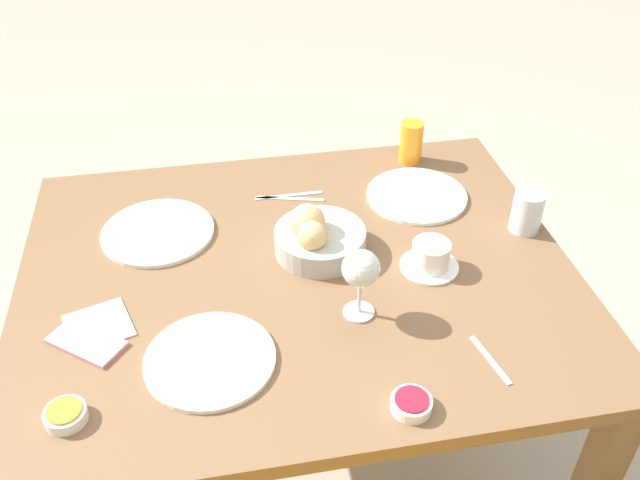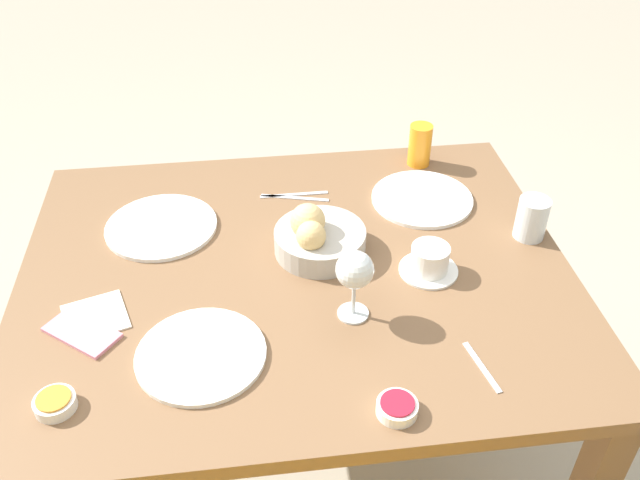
{
  "view_description": "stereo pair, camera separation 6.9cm",
  "coord_description": "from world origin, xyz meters",
  "px_view_note": "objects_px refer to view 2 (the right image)",
  "views": [
    {
      "loc": [
        0.16,
        1.13,
        1.72
      ],
      "look_at": [
        -0.06,
        -0.05,
        0.79
      ],
      "focal_mm": 38.0,
      "sensor_mm": 36.0,
      "label": 1
    },
    {
      "loc": [
        0.09,
        1.14,
        1.72
      ],
      "look_at": [
        -0.06,
        -0.05,
        0.79
      ],
      "focal_mm": 38.0,
      "sensor_mm": 36.0,
      "label": 2
    }
  ],
  "objects_px": {
    "water_tumbler": "(532,218)",
    "bread_basket": "(317,237)",
    "jam_bowl_honey": "(55,403)",
    "coffee_cup": "(429,261)",
    "juice_glass": "(420,145)",
    "wine_glass": "(355,272)",
    "knife_silver": "(295,198)",
    "spoon_coffee": "(482,367)",
    "cell_phone": "(82,332)",
    "plate_far_center": "(201,355)",
    "plate_near_right": "(161,226)",
    "napkin": "(95,317)",
    "fork_silver": "(294,195)",
    "plate_near_left": "(422,199)",
    "jam_bowl_berry": "(397,408)"
  },
  "relations": [
    {
      "from": "plate_far_center",
      "to": "jam_bowl_berry",
      "type": "distance_m",
      "value": 0.38
    },
    {
      "from": "wine_glass",
      "to": "jam_bowl_honey",
      "type": "height_order",
      "value": "wine_glass"
    },
    {
      "from": "knife_silver",
      "to": "napkin",
      "type": "xyz_separation_m",
      "value": [
        0.44,
        0.38,
        0.0
      ]
    },
    {
      "from": "plate_near_left",
      "to": "plate_far_center",
      "type": "xyz_separation_m",
      "value": [
        0.54,
        0.46,
        0.0
      ]
    },
    {
      "from": "cell_phone",
      "to": "plate_near_left",
      "type": "bearing_deg",
      "value": -154.36
    },
    {
      "from": "spoon_coffee",
      "to": "cell_phone",
      "type": "distance_m",
      "value": 0.78
    },
    {
      "from": "plate_near_left",
      "to": "wine_glass",
      "type": "height_order",
      "value": "wine_glass"
    },
    {
      "from": "plate_near_left",
      "to": "jam_bowl_honey",
      "type": "xyz_separation_m",
      "value": [
        0.8,
        0.55,
        0.01
      ]
    },
    {
      "from": "plate_far_center",
      "to": "knife_silver",
      "type": "height_order",
      "value": "plate_far_center"
    },
    {
      "from": "juice_glass",
      "to": "coffee_cup",
      "type": "distance_m",
      "value": 0.46
    },
    {
      "from": "jam_bowl_honey",
      "to": "cell_phone",
      "type": "distance_m",
      "value": 0.18
    },
    {
      "from": "jam_bowl_berry",
      "to": "wine_glass",
      "type": "bearing_deg",
      "value": -82.08
    },
    {
      "from": "jam_bowl_honey",
      "to": "spoon_coffee",
      "type": "xyz_separation_m",
      "value": [
        -0.77,
        0.0,
        -0.01
      ]
    },
    {
      "from": "juice_glass",
      "to": "napkin",
      "type": "distance_m",
      "value": 0.94
    },
    {
      "from": "plate_near_right",
      "to": "plate_near_left",
      "type": "bearing_deg",
      "value": -176.64
    },
    {
      "from": "napkin",
      "to": "cell_phone",
      "type": "height_order",
      "value": "cell_phone"
    },
    {
      "from": "plate_near_left",
      "to": "cell_phone",
      "type": "relative_size",
      "value": 1.55
    },
    {
      "from": "plate_near_right",
      "to": "spoon_coffee",
      "type": "relative_size",
      "value": 2.04
    },
    {
      "from": "plate_near_right",
      "to": "water_tumbler",
      "type": "height_order",
      "value": "water_tumbler"
    },
    {
      "from": "fork_silver",
      "to": "napkin",
      "type": "relative_size",
      "value": 1.14
    },
    {
      "from": "coffee_cup",
      "to": "fork_silver",
      "type": "height_order",
      "value": "coffee_cup"
    },
    {
      "from": "water_tumbler",
      "to": "knife_silver",
      "type": "height_order",
      "value": "water_tumbler"
    },
    {
      "from": "jam_bowl_honey",
      "to": "plate_near_left",
      "type": "bearing_deg",
      "value": -145.17
    },
    {
      "from": "coffee_cup",
      "to": "jam_bowl_honey",
      "type": "relative_size",
      "value": 1.76
    },
    {
      "from": "plate_near_right",
      "to": "water_tumbler",
      "type": "xyz_separation_m",
      "value": [
        -0.85,
        0.14,
        0.05
      ]
    },
    {
      "from": "plate_near_left",
      "to": "water_tumbler",
      "type": "bearing_deg",
      "value": 140.21
    },
    {
      "from": "juice_glass",
      "to": "jam_bowl_honey",
      "type": "distance_m",
      "value": 1.1
    },
    {
      "from": "plate_far_center",
      "to": "plate_near_left",
      "type": "bearing_deg",
      "value": -139.61
    },
    {
      "from": "water_tumbler",
      "to": "coffee_cup",
      "type": "distance_m",
      "value": 0.28
    },
    {
      "from": "water_tumbler",
      "to": "bread_basket",
      "type": "bearing_deg",
      "value": -0.4
    },
    {
      "from": "wine_glass",
      "to": "knife_silver",
      "type": "distance_m",
      "value": 0.45
    },
    {
      "from": "plate_near_right",
      "to": "knife_silver",
      "type": "bearing_deg",
      "value": -165.11
    },
    {
      "from": "plate_near_right",
      "to": "wine_glass",
      "type": "xyz_separation_m",
      "value": [
        -0.4,
        0.35,
        0.11
      ]
    },
    {
      "from": "knife_silver",
      "to": "water_tumbler",
      "type": "bearing_deg",
      "value": 156.94
    },
    {
      "from": "jam_bowl_berry",
      "to": "fork_silver",
      "type": "distance_m",
      "value": 0.71
    },
    {
      "from": "wine_glass",
      "to": "napkin",
      "type": "xyz_separation_m",
      "value": [
        0.52,
        -0.06,
        -0.11
      ]
    },
    {
      "from": "juice_glass",
      "to": "jam_bowl_berry",
      "type": "height_order",
      "value": "juice_glass"
    },
    {
      "from": "jam_bowl_berry",
      "to": "jam_bowl_honey",
      "type": "distance_m",
      "value": 0.6
    },
    {
      "from": "plate_near_left",
      "to": "water_tumbler",
      "type": "relative_size",
      "value": 2.53
    },
    {
      "from": "water_tumbler",
      "to": "fork_silver",
      "type": "relative_size",
      "value": 0.58
    },
    {
      "from": "plate_near_right",
      "to": "napkin",
      "type": "xyz_separation_m",
      "value": [
        0.11,
        0.29,
        -0.0
      ]
    },
    {
      "from": "fork_silver",
      "to": "napkin",
      "type": "xyz_separation_m",
      "value": [
        0.44,
        0.39,
        0.0
      ]
    },
    {
      "from": "juice_glass",
      "to": "wine_glass",
      "type": "bearing_deg",
      "value": 64.07
    },
    {
      "from": "plate_near_left",
      "to": "jam_bowl_berry",
      "type": "distance_m",
      "value": 0.67
    },
    {
      "from": "plate_far_center",
      "to": "jam_bowl_honey",
      "type": "relative_size",
      "value": 3.38
    },
    {
      "from": "water_tumbler",
      "to": "napkin",
      "type": "distance_m",
      "value": 0.98
    },
    {
      "from": "juice_glass",
      "to": "coffee_cup",
      "type": "xyz_separation_m",
      "value": [
        0.09,
        0.45,
        -0.03
      ]
    },
    {
      "from": "water_tumbler",
      "to": "jam_bowl_honey",
      "type": "xyz_separation_m",
      "value": [
        1.01,
        0.38,
        -0.04
      ]
    },
    {
      "from": "napkin",
      "to": "coffee_cup",
      "type": "bearing_deg",
      "value": -175.37
    },
    {
      "from": "knife_silver",
      "to": "cell_phone",
      "type": "xyz_separation_m",
      "value": [
        0.46,
        0.42,
        0.0
      ]
    }
  ]
}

